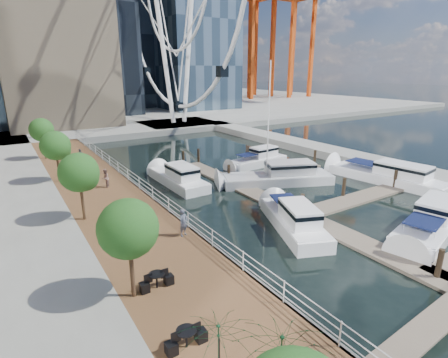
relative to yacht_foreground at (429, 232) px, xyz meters
The scene contains 15 objects.
ground 8.51m from the yacht_foreground, behind, with size 520.00×520.00×0.00m, color black.
boardwalk 22.23m from the yacht_foreground, 141.65° to the left, with size 6.00×60.00×1.00m, color brown.
seawall 19.96m from the yacht_foreground, 136.30° to the left, with size 0.25×60.00×1.00m, color #595954.
land_far 101.14m from the yacht_foreground, 94.78° to the left, with size 200.00×114.00×1.00m, color gray.
breakwater 22.07m from the yacht_foreground, 58.37° to the left, with size 4.00×60.00×1.00m, color gray.
pier 51.09m from the yacht_foreground, 83.74° to the left, with size 14.00×12.00×1.00m, color gray.
railing 20.09m from the yacht_foreground, 136.50° to the left, with size 0.10×60.00×1.05m, color white, non-canonical shape.
floating_docks 8.79m from the yacht_foreground, 93.02° to the left, with size 16.00×34.00×2.60m.
port_cranes 113.27m from the yacht_foreground, 57.90° to the left, with size 40.00×52.00×38.00m.
street_trees 23.98m from the yacht_foreground, 147.18° to the left, with size 2.60×42.60×4.60m.
yacht_foreground is the anchor object (origin of this frame).
pedestrian_near 16.88m from the yacht_foreground, 155.57° to the left, with size 0.62×0.41×1.71m, color #4E5468.
pedestrian_mid 25.28m from the yacht_foreground, 131.74° to the left, with size 0.79×0.62×1.62m, color #8D6961.
pedestrian_far 32.71m from the yacht_foreground, 121.28° to the left, with size 1.00×0.42×1.71m, color #30323C.
moored_yachts 12.17m from the yacht_foreground, 94.95° to the left, with size 21.65×31.10×11.50m.
Camera 1 is at (-15.26, -9.43, 10.69)m, focal length 28.00 mm.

